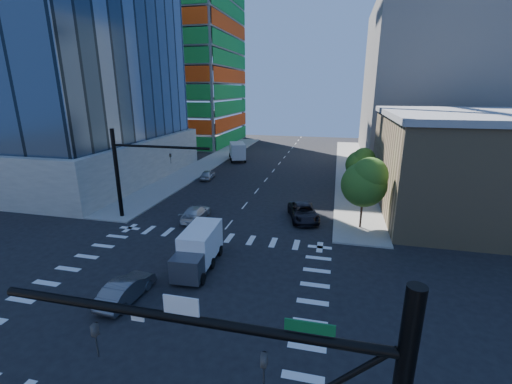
# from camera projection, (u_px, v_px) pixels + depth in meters

# --- Properties ---
(ground) EXTENTS (160.00, 160.00, 0.00)m
(ground) POSITION_uv_depth(u_px,v_px,m) (173.00, 292.00, 22.45)
(ground) COLOR black
(ground) RESTS_ON ground
(road_markings) EXTENTS (20.00, 20.00, 0.01)m
(road_markings) POSITION_uv_depth(u_px,v_px,m) (173.00, 292.00, 22.45)
(road_markings) COLOR silver
(road_markings) RESTS_ON ground
(sidewalk_ne) EXTENTS (5.00, 60.00, 0.15)m
(sidewalk_ne) POSITION_uv_depth(u_px,v_px,m) (352.00, 169.00, 56.95)
(sidewalk_ne) COLOR gray
(sidewalk_ne) RESTS_ON ground
(sidewalk_nw) EXTENTS (5.00, 60.00, 0.15)m
(sidewalk_nw) POSITION_uv_depth(u_px,v_px,m) (210.00, 162.00, 62.46)
(sidewalk_nw) COLOR gray
(sidewalk_nw) RESTS_ON ground
(construction_building) EXTENTS (25.16, 34.50, 70.60)m
(construction_building) POSITION_uv_depth(u_px,v_px,m) (179.00, 36.00, 79.12)
(construction_building) COLOR gray
(construction_building) RESTS_ON ground
(commercial_building) EXTENTS (20.50, 22.50, 10.60)m
(commercial_building) POSITION_uv_depth(u_px,v_px,m) (484.00, 163.00, 35.91)
(commercial_building) COLOR #8B7551
(commercial_building) RESTS_ON ground
(bg_building_ne) EXTENTS (24.00, 30.00, 28.00)m
(bg_building_ne) POSITION_uv_depth(u_px,v_px,m) (435.00, 83.00, 63.72)
(bg_building_ne) COLOR slate
(bg_building_ne) RESTS_ON ground
(signal_mast_nw) EXTENTS (10.20, 0.40, 9.00)m
(signal_mast_nw) POSITION_uv_depth(u_px,v_px,m) (130.00, 166.00, 33.79)
(signal_mast_nw) COLOR black
(signal_mast_nw) RESTS_ON sidewalk_nw
(tree_south) EXTENTS (4.16, 4.16, 6.82)m
(tree_south) POSITION_uv_depth(u_px,v_px,m) (366.00, 182.00, 31.27)
(tree_south) COLOR #382316
(tree_south) RESTS_ON sidewalk_ne
(tree_north) EXTENTS (3.54, 3.52, 5.78)m
(tree_north) POSITION_uv_depth(u_px,v_px,m) (361.00, 163.00, 42.59)
(tree_north) COLOR #382316
(tree_north) RESTS_ON sidewalk_ne
(car_nb_far) EXTENTS (4.03, 6.13, 1.57)m
(car_nb_far) POSITION_uv_depth(u_px,v_px,m) (303.00, 212.00, 34.78)
(car_nb_far) COLOR black
(car_nb_far) RESTS_ON ground
(car_sb_near) EXTENTS (2.17, 4.92, 1.41)m
(car_sb_near) POSITION_uv_depth(u_px,v_px,m) (196.00, 213.00, 34.85)
(car_sb_near) COLOR silver
(car_sb_near) RESTS_ON ground
(car_sb_mid) EXTENTS (2.00, 4.10, 1.35)m
(car_sb_mid) POSITION_uv_depth(u_px,v_px,m) (208.00, 175.00, 50.61)
(car_sb_mid) COLOR #AFB2B7
(car_sb_mid) RESTS_ON ground
(car_sb_cross) EXTENTS (1.77, 4.54, 1.47)m
(car_sb_cross) POSITION_uv_depth(u_px,v_px,m) (126.00, 289.00, 21.48)
(car_sb_cross) COLOR #515257
(car_sb_cross) RESTS_ON ground
(box_truck_near) EXTENTS (2.63, 5.57, 2.85)m
(box_truck_near) POSITION_uv_depth(u_px,v_px,m) (197.00, 253.00, 25.11)
(box_truck_near) COLOR black
(box_truck_near) RESTS_ON ground
(box_truck_far) EXTENTS (4.86, 6.92, 3.34)m
(box_truck_far) POSITION_uv_depth(u_px,v_px,m) (237.00, 152.00, 64.01)
(box_truck_far) COLOR black
(box_truck_far) RESTS_ON ground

